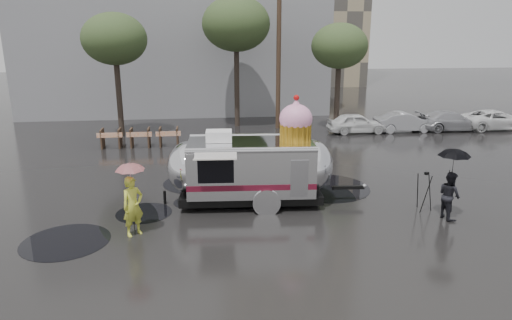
{
  "coord_description": "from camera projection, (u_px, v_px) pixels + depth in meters",
  "views": [
    {
      "loc": [
        -2.22,
        -14.14,
        5.9
      ],
      "look_at": [
        -0.41,
        1.13,
        1.57
      ],
      "focal_mm": 32.0,
      "sensor_mm": 36.0,
      "label": 1
    }
  ],
  "objects": [
    {
      "name": "tree_mid",
      "position": [
        236.0,
        24.0,
        27.99
      ],
      "size": [
        4.2,
        4.2,
        8.03
      ],
      "color": "#382D26",
      "rests_on": "ground"
    },
    {
      "name": "person_right",
      "position": [
        449.0,
        195.0,
        14.77
      ],
      "size": [
        0.54,
        0.82,
        1.58
      ],
      "primitive_type": "imported",
      "rotation": [
        0.0,
        0.0,
        1.73
      ],
      "color": "black",
      "rests_on": "ground"
    },
    {
      "name": "tree_right",
      "position": [
        340.0,
        47.0,
        27.11
      ],
      "size": [
        3.36,
        3.36,
        6.42
      ],
      "color": "#382D26",
      "rests_on": "ground"
    },
    {
      "name": "puddles",
      "position": [
        225.0,
        198.0,
        16.76
      ],
      "size": [
        11.79,
        7.63,
        0.01
      ],
      "color": "black",
      "rests_on": "ground"
    },
    {
      "name": "utility_pole",
      "position": [
        279.0,
        54.0,
        27.78
      ],
      "size": [
        1.6,
        0.28,
        9.0
      ],
      "color": "#473323",
      "rests_on": "ground"
    },
    {
      "name": "umbrella_pink",
      "position": [
        130.0,
        174.0,
        13.26
      ],
      "size": [
        1.05,
        1.05,
        2.27
      ],
      "color": "pink",
      "rests_on": "ground"
    },
    {
      "name": "tripod",
      "position": [
        425.0,
        188.0,
        15.44
      ],
      "size": [
        0.56,
        0.55,
        1.38
      ],
      "rotation": [
        0.0,
        0.0,
        0.28
      ],
      "color": "black",
      "rests_on": "ground"
    },
    {
      "name": "airstream_trailer",
      "position": [
        253.0,
        165.0,
        16.0
      ],
      "size": [
        7.29,
        2.89,
        3.93
      ],
      "rotation": [
        0.0,
        0.0,
        -0.06
      ],
      "color": "silver",
      "rests_on": "ground"
    },
    {
      "name": "person_left",
      "position": [
        133.0,
        206.0,
        13.53
      ],
      "size": [
        0.79,
        0.75,
        1.82
      ],
      "primitive_type": "imported",
      "rotation": [
        0.0,
        0.0,
        0.65
      ],
      "color": "#CFD63E",
      "rests_on": "ground"
    },
    {
      "name": "tree_left",
      "position": [
        114.0,
        40.0,
        25.52
      ],
      "size": [
        3.64,
        3.64,
        6.95
      ],
      "color": "#382D26",
      "rests_on": "ground"
    },
    {
      "name": "parked_cars",
      "position": [
        432.0,
        119.0,
        27.98
      ],
      "size": [
        13.2,
        1.9,
        1.5
      ],
      "color": "silver",
      "rests_on": "ground"
    },
    {
      "name": "grey_building",
      "position": [
        177.0,
        24.0,
        36.1
      ],
      "size": [
        22.0,
        12.0,
        13.0
      ],
      "primitive_type": "cube",
      "color": "slate",
      "rests_on": "ground"
    },
    {
      "name": "ground",
      "position": [
        272.0,
        213.0,
        15.37
      ],
      "size": [
        120.0,
        120.0,
        0.0
      ],
      "primitive_type": "plane",
      "color": "black",
      "rests_on": "ground"
    },
    {
      "name": "umbrella_black",
      "position": [
        454.0,
        161.0,
        14.45
      ],
      "size": [
        1.22,
        1.22,
        2.38
      ],
      "color": "black",
      "rests_on": "ground"
    },
    {
      "name": "barricade_row",
      "position": [
        140.0,
        137.0,
        24.13
      ],
      "size": [
        4.3,
        0.8,
        1.0
      ],
      "color": "#473323",
      "rests_on": "ground"
    }
  ]
}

